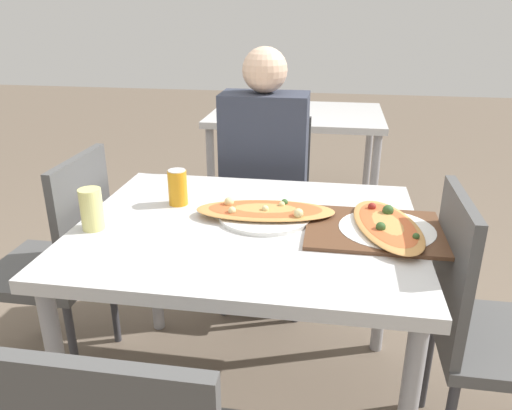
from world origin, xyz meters
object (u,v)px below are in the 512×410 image
at_px(dining_table, 248,245).
at_px(pizza_second, 387,227).
at_px(chair_side_right, 484,321).
at_px(soda_can, 178,187).
at_px(drink_glass, 92,209).
at_px(pizza_main, 265,212).
at_px(chair_side_left, 61,256).
at_px(chair_far_seated, 267,201).
at_px(person_seated, 264,167).

xyz_separation_m(dining_table, pizza_second, (0.43, 0.01, 0.09)).
relative_size(chair_side_right, soda_can, 7.09).
height_order(chair_side_right, drink_glass, chair_side_right).
bearing_deg(pizza_main, chair_side_right, -12.80).
bearing_deg(chair_side_left, chair_far_seated, -45.12).
distance_m(person_seated, drink_glass, 0.88).
xyz_separation_m(chair_side_left, person_seated, (0.68, 0.57, 0.21)).
bearing_deg(chair_side_left, pizza_second, -94.10).
height_order(chair_side_left, chair_side_right, same).
distance_m(chair_far_seated, soda_can, 0.74).
height_order(dining_table, chair_side_left, chair_side_left).
height_order(dining_table, chair_far_seated, chair_far_seated).
bearing_deg(person_seated, pizza_main, 98.70).
bearing_deg(chair_far_seated, pizza_second, 121.96).
distance_m(dining_table, pizza_second, 0.44).
distance_m(chair_side_right, pizza_main, 0.74).
bearing_deg(pizza_second, chair_side_left, 175.90).
bearing_deg(chair_side_right, person_seated, -134.14).
relative_size(chair_far_seated, soda_can, 7.09).
bearing_deg(pizza_main, soda_can, 167.89).
height_order(soda_can, pizza_second, soda_can).
bearing_deg(pizza_second, drink_glass, -172.55).
bearing_deg(chair_side_right, pizza_main, -102.80).
xyz_separation_m(person_seated, soda_can, (-0.23, -0.53, 0.08)).
relative_size(chair_side_left, chair_side_right, 1.00).
bearing_deg(soda_can, person_seated, 66.81).
xyz_separation_m(chair_side_right, person_seated, (-0.77, 0.75, 0.21)).
bearing_deg(drink_glass, soda_can, 50.42).
bearing_deg(drink_glass, pizza_second, 7.45).
bearing_deg(chair_side_right, chair_far_seated, -138.18).
bearing_deg(soda_can, dining_table, -26.09).
relative_size(pizza_main, soda_can, 3.77).
bearing_deg(soda_can, chair_far_seated, 70.60).
relative_size(chair_far_seated, drink_glass, 6.76).
distance_m(chair_side_right, drink_glass, 1.23).
distance_m(chair_side_left, chair_side_right, 1.47).
bearing_deg(drink_glass, chair_side_right, 0.87).
relative_size(chair_side_right, drink_glass, 6.76).
bearing_deg(dining_table, soda_can, 153.91).
xyz_separation_m(person_seated, pizza_second, (0.48, -0.65, 0.04)).
distance_m(person_seated, pizza_second, 0.81).
relative_size(chair_far_seated, chair_side_right, 1.00).
bearing_deg(person_seated, dining_table, 93.86).
xyz_separation_m(soda_can, pizza_second, (0.70, -0.12, -0.04)).
bearing_deg(pizza_main, person_seated, 98.70).
distance_m(person_seated, soda_can, 0.58).
xyz_separation_m(chair_side_left, pizza_main, (0.78, -0.03, 0.24)).
height_order(pizza_main, pizza_second, pizza_second).
xyz_separation_m(chair_far_seated, pizza_second, (0.48, -0.76, 0.24)).
distance_m(dining_table, chair_side_left, 0.75).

